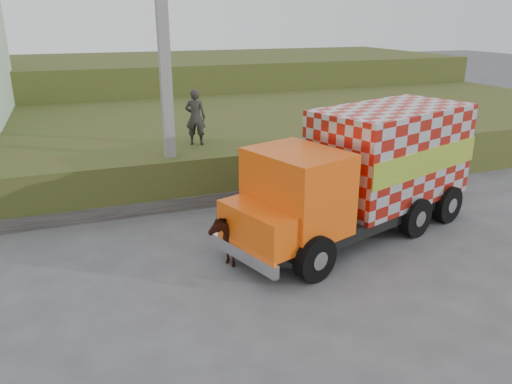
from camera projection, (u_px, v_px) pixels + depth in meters
name	position (u px, v px, depth m)	size (l,w,h in m)	color
ground	(257.00, 266.00, 11.38)	(120.00, 120.00, 0.00)	#474749
embankment	(170.00, 139.00, 19.98)	(40.00, 12.00, 1.50)	#38511B
embankment_far	(131.00, 84.00, 30.34)	(40.00, 12.00, 3.00)	#38511B
retaining_strip	(141.00, 207.00, 14.38)	(16.00, 0.50, 0.40)	#595651
utility_pole	(165.00, 67.00, 13.77)	(1.20, 0.30, 8.00)	gray
cargo_truck	(366.00, 171.00, 12.77)	(7.50, 4.43, 3.19)	black
cow	(227.00, 233.00, 11.63)	(0.68, 1.49, 1.26)	black
pedestrian	(195.00, 117.00, 15.74)	(0.65, 0.42, 1.77)	#2C2927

